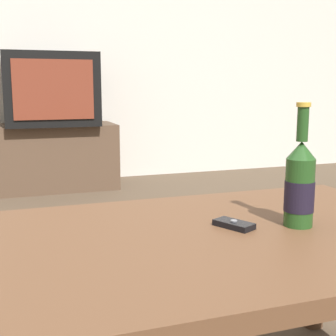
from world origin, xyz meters
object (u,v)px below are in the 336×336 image
at_px(tv_stand, 53,157).
at_px(beer_bottle, 300,184).
at_px(television, 50,89).
at_px(cell_phone, 234,224).

relative_size(tv_stand, beer_bottle, 3.31).
xyz_separation_m(television, cell_phone, (0.16, -2.69, -0.29)).
height_order(beer_bottle, cell_phone, beer_bottle).
bearing_deg(cell_phone, tv_stand, 67.21).
xyz_separation_m(tv_stand, cell_phone, (0.16, -2.70, 0.22)).
distance_m(tv_stand, television, 0.51).
relative_size(tv_stand, cell_phone, 9.19).
relative_size(television, cell_phone, 6.42).
bearing_deg(beer_bottle, tv_stand, 96.47).
distance_m(television, cell_phone, 2.71).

